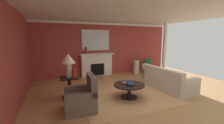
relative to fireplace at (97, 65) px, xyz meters
The scene contains 21 objects.
ground_plane 3.17m from the fireplace, 81.49° to the right, with size 9.18×9.18×0.00m, color tan.
wall_fireplace 0.97m from the fireplace, 24.48° to the left, with size 7.66×0.12×2.77m, color #9E3833.
wall_window 4.27m from the fireplace, 138.28° to the right, with size 0.12×7.08×2.77m, color #9E3833.
ceiling_panel 3.61m from the fireplace, 80.59° to the right, with size 7.66×7.08×0.06m, color white.
crown_moulding 2.19m from the fireplace, 15.77° to the left, with size 7.66×0.08×0.12m, color white.
area_rug 3.31m from the fireplace, 88.21° to the right, with size 3.15×2.29×0.01m, color tan.
fireplace is the anchor object (origin of this frame).
mantel_mirror 1.29m from the fireplace, 90.00° to the left, with size 1.44×0.04×1.04m, color silver.
sofa 3.56m from the fireplace, 58.57° to the right, with size 0.91×2.10×0.85m.
armchair_near_window 3.85m from the fireplace, 112.96° to the right, with size 0.86×0.86×0.95m.
coffee_table 3.27m from the fireplace, 88.21° to the right, with size 1.00×1.00×0.45m.
side_table 3.06m from the fireplace, 123.76° to the right, with size 0.56×0.56×0.70m.
table_lamp 3.13m from the fireplace, 123.76° to the right, with size 0.44×0.44×0.75m.
vase_mantel_left 0.96m from the fireplace, behind, with size 0.12×0.12×0.34m, color #9E3328.
vase_tall_corner 2.22m from the fireplace, ahead, with size 0.31×0.31×0.72m, color beige.
vase_on_side_table 3.09m from the fireplace, 120.20° to the right, with size 0.13×0.13×0.28m, color #9E3328.
book_red_cover 3.09m from the fireplace, 88.44° to the right, with size 0.22×0.16×0.03m, color tan.
book_art_folio 3.38m from the fireplace, 88.57° to the right, with size 0.20×0.20×0.04m, color navy.
book_small_novel 3.17m from the fireplace, 87.68° to the right, with size 0.20×0.15×0.03m, color navy.
potted_plant 2.84m from the fireplace, 10.01° to the right, with size 0.56×0.56×0.83m.
column_white 3.79m from the fireplace, 14.38° to the right, with size 0.20×0.20×2.77m, color white.
Camera 1 is at (-2.68, -4.30, 1.91)m, focal length 24.09 mm.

